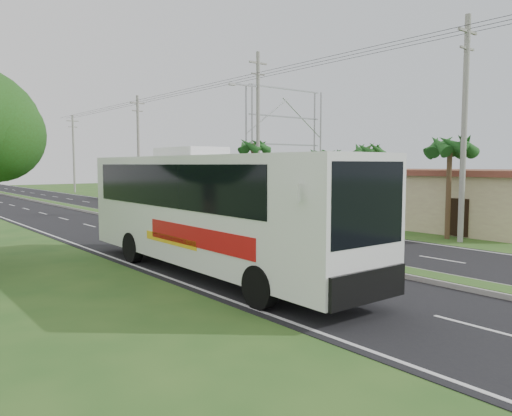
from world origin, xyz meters
TOP-DOWN VIEW (x-y plane):
  - ground at (0.00, 0.00)m, footprint 180.00×180.00m
  - road_asphalt at (0.00, 20.00)m, footprint 14.00×160.00m
  - median_strip at (0.00, 20.00)m, footprint 1.20×160.00m
  - lane_edge_left at (-6.70, 20.00)m, footprint 0.12×160.00m
  - lane_edge_right at (6.70, 20.00)m, footprint 0.12×160.00m
  - shop_near at (14.00, 6.00)m, footprint 8.60×12.60m
  - shop_mid at (14.00, 22.00)m, footprint 7.60×10.60m
  - shop_far at (14.00, 36.00)m, footprint 8.60×11.60m
  - palm_verge_a at (9.00, 3.00)m, footprint 2.40×2.40m
  - palm_verge_b at (9.40, 12.00)m, footprint 2.40×2.40m
  - palm_verge_c at (8.80, 19.00)m, footprint 2.40×2.40m
  - palm_verge_d at (9.30, 28.00)m, footprint 2.40×2.40m
  - palm_behind_shop at (17.50, 15.00)m, footprint 2.40×2.40m
  - utility_pole_a at (8.50, 2.00)m, footprint 1.60×0.28m
  - utility_pole_b at (8.47, 18.00)m, footprint 3.20×0.28m
  - utility_pole_c at (8.50, 38.00)m, footprint 1.60×0.28m
  - utility_pole_d at (8.50, 58.00)m, footprint 1.60×0.28m
  - billboard_lattice at (22.00, 30.00)m, footprint 10.18×1.18m
  - coach_bus_main at (-5.20, 3.67)m, footprint 3.08×13.81m
  - motorcyclist at (-1.14, 4.40)m, footprint 1.92×0.72m

SIDE VIEW (x-z plane):
  - ground at x=0.00m, z-range 0.00..0.00m
  - lane_edge_left at x=-6.70m, z-range 0.00..0.00m
  - lane_edge_right at x=6.70m, z-range 0.00..0.00m
  - road_asphalt at x=0.00m, z-range 0.00..0.02m
  - median_strip at x=0.00m, z-range 0.01..0.20m
  - motorcyclist at x=-1.14m, z-range -0.33..1.92m
  - shop_near at x=14.00m, z-range 0.02..3.54m
  - shop_mid at x=14.00m, z-range 0.02..3.69m
  - shop_far at x=14.00m, z-range 0.02..3.84m
  - coach_bus_main at x=-5.20m, z-range 0.22..4.67m
  - palm_verge_b at x=9.40m, z-range 1.83..6.88m
  - palm_verge_d at x=9.30m, z-range 1.92..7.17m
  - palm_verge_a at x=9.00m, z-range 2.02..7.47m
  - palm_behind_shop at x=17.50m, z-range 2.11..7.76m
  - palm_verge_c at x=8.80m, z-range 2.20..8.05m
  - utility_pole_d at x=8.50m, z-range 0.17..10.67m
  - utility_pole_a at x=8.50m, z-range 0.17..11.17m
  - utility_pole_c at x=8.50m, z-range 0.17..11.17m
  - utility_pole_b at x=8.47m, z-range 0.26..12.26m
  - billboard_lattice at x=22.00m, z-range 0.79..12.86m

